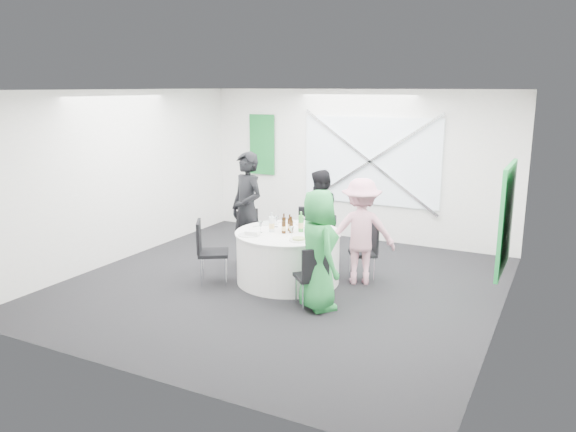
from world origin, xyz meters
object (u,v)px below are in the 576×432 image
at_px(chair_back_right, 368,248).
at_px(banquet_table, 288,257).
at_px(chair_back_left, 251,233).
at_px(clear_water_bottle, 272,224).
at_px(chair_front_left, 207,247).
at_px(green_water_bottle, 301,224).
at_px(person_woman_pink, 361,232).
at_px(chair_back, 308,230).
at_px(person_man_back, 319,216).
at_px(chair_front_right, 313,273).
at_px(person_woman_green, 318,250).
at_px(person_man_back_left, 247,209).

bearing_deg(chair_back_right, banquet_table, -90.00).
height_order(banquet_table, chair_back_left, chair_back_left).
relative_size(chair_back_right, clear_water_bottle, 2.91).
distance_m(chair_front_left, green_water_bottle, 1.41).
relative_size(chair_front_left, green_water_bottle, 3.14).
height_order(chair_back_left, clear_water_bottle, clear_water_bottle).
relative_size(person_woman_pink, clear_water_bottle, 5.47).
distance_m(chair_back_right, clear_water_bottle, 1.49).
xyz_separation_m(green_water_bottle, clear_water_bottle, (-0.38, -0.20, -0.01)).
bearing_deg(green_water_bottle, chair_back_right, 31.02).
bearing_deg(chair_back, banquet_table, -90.00).
relative_size(chair_back, person_man_back, 0.58).
relative_size(chair_back_left, chair_front_right, 1.04).
height_order(person_man_back, person_woman_green, person_woman_green).
distance_m(chair_back, green_water_bottle, 1.06).
height_order(chair_back, chair_back_right, chair_back).
height_order(chair_back_left, person_man_back_left, person_man_back_left).
xyz_separation_m(chair_front_left, person_man_back, (1.01, 1.73, 0.21)).
distance_m(chair_back_left, chair_front_left, 1.12).
bearing_deg(clear_water_bottle, person_man_back_left, 144.87).
bearing_deg(person_man_back_left, chair_front_right, -11.77).
distance_m(chair_back, chair_back_right, 1.27).
relative_size(banquet_table, chair_back_right, 1.87).
relative_size(chair_front_right, chair_front_left, 0.89).
height_order(person_man_back, person_woman_pink, person_woman_pink).
relative_size(chair_front_right, person_woman_green, 0.53).
bearing_deg(chair_front_right, chair_back, -106.81).
xyz_separation_m(chair_back, chair_back_left, (-0.76, -0.56, -0.00)).
bearing_deg(banquet_table, person_woman_pink, 23.39).
relative_size(chair_back_right, person_woman_green, 0.53).
bearing_deg(green_water_bottle, chair_back_left, 160.27).
distance_m(person_woman_pink, clear_water_bottle, 1.31).
bearing_deg(chair_front_left, person_woman_green, -125.52).
xyz_separation_m(person_man_back, person_woman_green, (0.81, -1.85, 0.02)).
bearing_deg(person_woman_green, chair_back, -18.84).
distance_m(chair_back_left, chair_front_right, 2.14).
xyz_separation_m(chair_back_right, person_man_back_left, (-1.97, -0.20, 0.44)).
xyz_separation_m(chair_back_left, person_man_back_left, (-0.03, -0.07, 0.41)).
height_order(person_man_back_left, person_woman_pink, person_man_back_left).
relative_size(chair_back_left, chair_front_left, 0.93).
bearing_deg(person_man_back, green_water_bottle, 9.10).
distance_m(chair_front_right, person_woman_green, 0.31).
distance_m(person_man_back, clear_water_bottle, 1.23).
height_order(banquet_table, person_woman_green, person_woman_green).
bearing_deg(clear_water_bottle, chair_back, 87.55).
xyz_separation_m(person_man_back_left, green_water_bottle, (1.11, -0.31, -0.04)).
relative_size(person_man_back_left, person_woman_pink, 1.18).
bearing_deg(person_woman_pink, banquet_table, 0.00).
distance_m(chair_front_right, person_man_back_left, 2.16).
distance_m(chair_back, person_man_back, 0.31).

